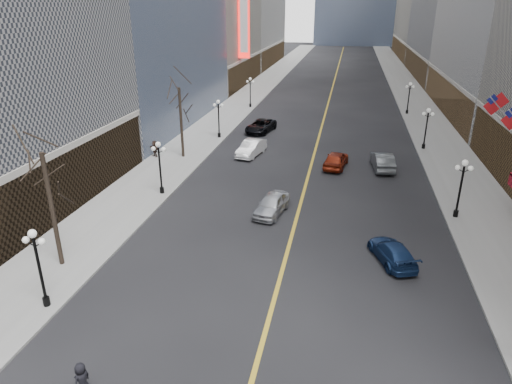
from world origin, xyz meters
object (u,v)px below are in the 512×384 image
at_px(car_sb_near, 392,252).
at_px(car_sb_far, 383,161).
at_px(streetlamp_east_3, 409,95).
at_px(car_nb_far, 261,126).
at_px(streetlamp_west_3, 250,89).
at_px(car_sb_mid, 336,159).
at_px(streetlamp_east_1, 461,183).
at_px(car_nb_mid, 251,148).
at_px(streetlamp_west_2, 219,115).
at_px(streetlamp_east_2, 427,124).
at_px(streetlamp_west_0, 38,261).
at_px(car_nb_near, 272,204).
at_px(streetlamp_west_1, 160,162).

relative_size(car_sb_near, car_sb_far, 0.90).
height_order(streetlamp_east_3, car_nb_far, streetlamp_east_3).
xyz_separation_m(streetlamp_west_3, car_sb_mid, (14.23, -25.97, -2.08)).
bearing_deg(streetlamp_east_1, car_sb_mid, 133.05).
bearing_deg(streetlamp_east_3, streetlamp_west_3, 180.00).
height_order(streetlamp_east_3, car_nb_mid, streetlamp_east_3).
relative_size(streetlamp_west_2, car_sb_far, 0.90).
bearing_deg(car_nb_mid, streetlamp_east_2, 28.32).
distance_m(streetlamp_east_1, streetlamp_west_0, 28.51).
bearing_deg(streetlamp_east_2, car_nb_mid, -162.41).
xyz_separation_m(streetlamp_east_3, car_sb_near, (-5.20, -43.43, -2.24)).
distance_m(streetlamp_west_0, car_nb_near, 17.30).
height_order(streetlamp_east_3, car_sb_mid, streetlamp_east_3).
xyz_separation_m(streetlamp_east_3, car_sb_mid, (-9.37, -25.97, -2.08)).
distance_m(streetlamp_west_1, car_nb_far, 22.47).
height_order(car_sb_mid, car_sb_far, car_sb_far).
distance_m(streetlamp_east_1, car_sb_near, 9.34).
height_order(streetlamp_east_1, streetlamp_east_3, same).
bearing_deg(streetlamp_east_3, streetlamp_east_1, -90.00).
bearing_deg(car_nb_far, car_nb_near, -66.29).
bearing_deg(car_nb_near, streetlamp_east_3, 80.83).
bearing_deg(car_sb_mid, car_nb_near, 78.27).
bearing_deg(streetlamp_west_0, car_sb_mid, 61.33).
bearing_deg(car_sb_far, car_nb_mid, -13.20).
relative_size(streetlamp_west_1, car_sb_far, 0.90).
bearing_deg(car_sb_mid, car_sb_near, 112.09).
bearing_deg(car_nb_near, streetlamp_west_1, 179.84).
bearing_deg(streetlamp_east_3, streetlamp_west_0, -114.41).
distance_m(streetlamp_east_3, streetlamp_west_3, 23.60).
distance_m(streetlamp_west_0, car_nb_far, 38.25).
distance_m(streetlamp_east_2, car_sb_near, 26.05).
bearing_deg(car_nb_mid, streetlamp_west_3, 113.04).
xyz_separation_m(streetlamp_east_2, car_nb_far, (-19.24, 3.94, -2.12)).
distance_m(car_nb_near, car_nb_mid, 14.81).
height_order(streetlamp_east_2, car_sb_near, streetlamp_east_2).
bearing_deg(car_nb_near, car_nb_far, 113.68).
distance_m(streetlamp_east_3, car_nb_mid, 30.18).
bearing_deg(streetlamp_east_3, car_nb_near, -110.01).
bearing_deg(car_nb_near, streetlamp_west_2, 127.04).
bearing_deg(car_sb_mid, streetlamp_west_2, -20.60).
xyz_separation_m(streetlamp_west_2, car_nb_near, (9.80, -19.90, -2.12)).
distance_m(streetlamp_west_0, car_nb_mid, 28.72).
height_order(streetlamp_east_3, car_nb_near, streetlamp_east_3).
height_order(car_nb_mid, car_nb_far, car_nb_mid).
height_order(streetlamp_east_1, car_nb_mid, streetlamp_east_1).
height_order(streetlamp_west_1, streetlamp_west_3, same).
height_order(streetlamp_east_1, streetlamp_east_2, same).
bearing_deg(streetlamp_west_3, streetlamp_east_3, 0.00).
xyz_separation_m(streetlamp_west_0, car_sb_far, (18.73, 26.40, -2.07)).
bearing_deg(car_sb_mid, streetlamp_west_0, 69.98).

